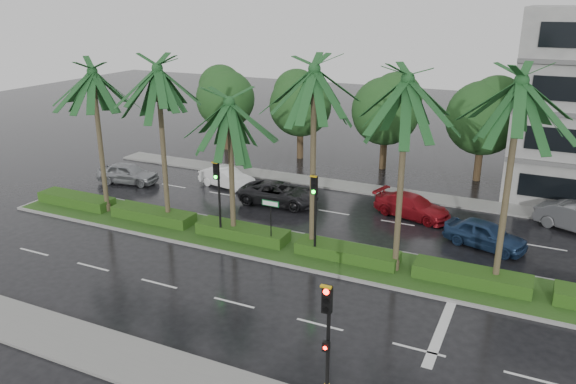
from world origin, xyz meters
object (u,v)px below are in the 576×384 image
at_px(signal_near, 327,340).
at_px(car_darkgrey, 279,193).
at_px(signal_median_left, 218,189).
at_px(car_silver, 128,173).
at_px(car_red, 412,206).
at_px(car_blue, 485,234).
at_px(car_white, 227,178).
at_px(street_sign, 271,212).

height_order(signal_near, car_darkgrey, signal_near).
height_order(signal_near, signal_median_left, signal_median_left).
distance_m(signal_median_left, car_darkgrey, 7.00).
relative_size(car_silver, car_red, 0.92).
height_order(car_silver, car_blue, car_silver).
distance_m(car_white, car_red, 12.99).
distance_m(car_silver, car_darkgrey, 11.61).
bearing_deg(street_sign, signal_near, -54.66).
bearing_deg(signal_median_left, street_sign, 3.47).
distance_m(street_sign, car_darkgrey, 7.12).
bearing_deg(signal_near, car_white, 129.12).
xyz_separation_m(signal_median_left, street_sign, (3.00, 0.18, -0.87)).
height_order(car_darkgrey, car_blue, car_blue).
height_order(signal_median_left, car_silver, signal_median_left).
bearing_deg(car_red, car_white, 104.47).
bearing_deg(car_darkgrey, car_blue, -99.43).
relative_size(signal_median_left, car_darkgrey, 0.86).
bearing_deg(car_white, street_sign, -127.03).
bearing_deg(car_darkgrey, car_silver, 89.90).
height_order(street_sign, car_silver, street_sign).
bearing_deg(car_silver, car_darkgrey, -96.77).
relative_size(signal_near, car_silver, 1.01).
bearing_deg(signal_near, car_silver, 143.84).
height_order(signal_median_left, car_blue, signal_median_left).
height_order(signal_near, car_blue, signal_near).
xyz_separation_m(signal_near, car_darkgrey, (-9.72, 16.30, -1.80)).
bearing_deg(car_red, car_darkgrey, 114.71).
distance_m(street_sign, car_white, 11.02).
height_order(car_silver, car_red, car_silver).
relative_size(signal_median_left, car_silver, 1.01).
relative_size(signal_near, signal_median_left, 1.00).
bearing_deg(signal_near, car_darkgrey, 120.80).
relative_size(car_silver, car_blue, 1.01).
distance_m(signal_near, car_red, 17.87).
distance_m(signal_near, signal_median_left, 13.93).
relative_size(street_sign, car_darkgrey, 0.51).
relative_size(car_silver, car_white, 1.04).
bearing_deg(car_blue, signal_median_left, 129.34).
height_order(car_white, car_blue, car_blue).
xyz_separation_m(car_darkgrey, car_red, (8.22, 1.41, -0.02)).
xyz_separation_m(street_sign, car_darkgrey, (-2.72, 6.43, -1.42)).
distance_m(signal_near, street_sign, 12.11).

